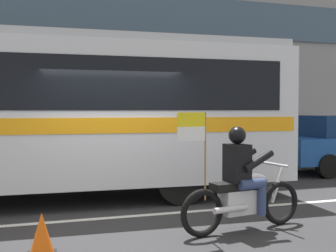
{
  "coord_description": "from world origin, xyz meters",
  "views": [
    {
      "loc": [
        -1.32,
        -7.57,
        1.82
      ],
      "look_at": [
        0.95,
        -0.34,
        1.52
      ],
      "focal_mm": 45.21,
      "sensor_mm": 36.0,
      "label": 1
    }
  ],
  "objects": [
    {
      "name": "sidewalk_curb",
      "position": [
        0.0,
        5.1,
        0.07
      ],
      "size": [
        28.0,
        3.8,
        0.15
      ],
      "primitive_type": "cube",
      "color": "#B7B2A8",
      "rests_on": "ground_plane"
    },
    {
      "name": "lane_center_stripe",
      "position": [
        0.0,
        -0.6,
        0.0
      ],
      "size": [
        26.6,
        0.14,
        0.01
      ],
      "primitive_type": "cube",
      "color": "silver",
      "rests_on": "ground_plane"
    },
    {
      "name": "transit_bus",
      "position": [
        -1.63,
        1.19,
        1.88
      ],
      "size": [
        10.86,
        2.99,
        3.22
      ],
      "color": "silver",
      "rests_on": "ground_plane"
    },
    {
      "name": "traffic_cone",
      "position": [
        -1.26,
        -2.2,
        0.26
      ],
      "size": [
        0.36,
        0.36,
        0.55
      ],
      "color": "#EA590F",
      "rests_on": "ground_plane"
    },
    {
      "name": "motorcycle_with_rider",
      "position": [
        1.61,
        -1.93,
        0.67
      ],
      "size": [
        2.17,
        0.73,
        1.78
      ],
      "color": "black",
      "rests_on": "ground_plane"
    },
    {
      "name": "ground_plane",
      "position": [
        0.0,
        0.0,
        0.0
      ],
      "size": [
        60.0,
        60.0,
        0.0
      ],
      "primitive_type": "plane",
      "color": "#2B2B2D"
    },
    {
      "name": "fire_hydrant",
      "position": [
        0.05,
        4.31,
        0.52
      ],
      "size": [
        0.22,
        0.3,
        0.75
      ],
      "color": "#4C8C3F",
      "rests_on": "sidewalk_curb"
    }
  ]
}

